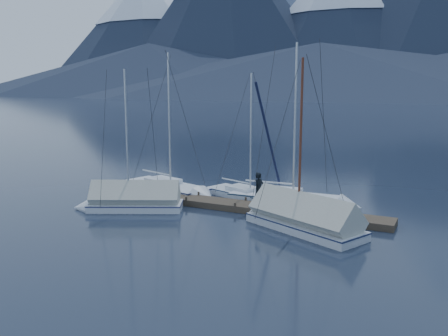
% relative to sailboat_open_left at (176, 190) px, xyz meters
% --- Properties ---
extents(ground, '(1000.00, 1000.00, 0.00)m').
position_rel_sailboat_open_left_xyz_m(ground, '(4.27, -3.84, -0.17)').
color(ground, black).
rests_on(ground, ground).
extents(dock, '(18.00, 1.50, 0.54)m').
position_rel_sailboat_open_left_xyz_m(dock, '(4.27, -1.84, -0.06)').
color(dock, '#382D23').
rests_on(dock, ground).
extents(mooring_posts, '(15.12, 1.52, 0.35)m').
position_rel_sailboat_open_left_xyz_m(mooring_posts, '(3.77, -1.84, 0.18)').
color(mooring_posts, '#382D23').
rests_on(mooring_posts, ground).
extents(sailboat_open_left, '(7.43, 3.94, 9.47)m').
position_rel_sailboat_open_left_xyz_m(sailboat_open_left, '(0.00, 0.00, 0.00)').
color(sailboat_open_left, silver).
rests_on(sailboat_open_left, ground).
extents(sailboat_open_mid, '(6.33, 3.61, 8.07)m').
position_rel_sailboat_open_left_xyz_m(sailboat_open_mid, '(5.18, 0.52, -0.02)').
color(sailboat_open_mid, silver).
rests_on(sailboat_open_mid, ground).
extents(sailboat_open_right, '(7.51, 3.19, 9.82)m').
position_rel_sailboat_open_left_xyz_m(sailboat_open_right, '(7.92, 0.74, 0.01)').
color(sailboat_open_right, silver).
rests_on(sailboat_open_right, ground).
extents(sailboat_covered_near, '(6.94, 4.62, 8.72)m').
position_rel_sailboat_open_left_xyz_m(sailboat_covered_near, '(9.03, -3.80, 0.27)').
color(sailboat_covered_near, silver).
rests_on(sailboat_covered_near, ground).
extents(sailboat_covered_far, '(6.04, 4.11, 8.22)m').
position_rel_sailboat_open_left_xyz_m(sailboat_covered_far, '(-0.20, -4.63, 0.24)').
color(sailboat_covered_far, white).
rests_on(sailboat_covered_far, ground).
extents(person, '(0.61, 0.76, 1.81)m').
position_rel_sailboat_open_left_xyz_m(person, '(6.41, -2.00, 1.08)').
color(person, black).
rests_on(person, dock).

